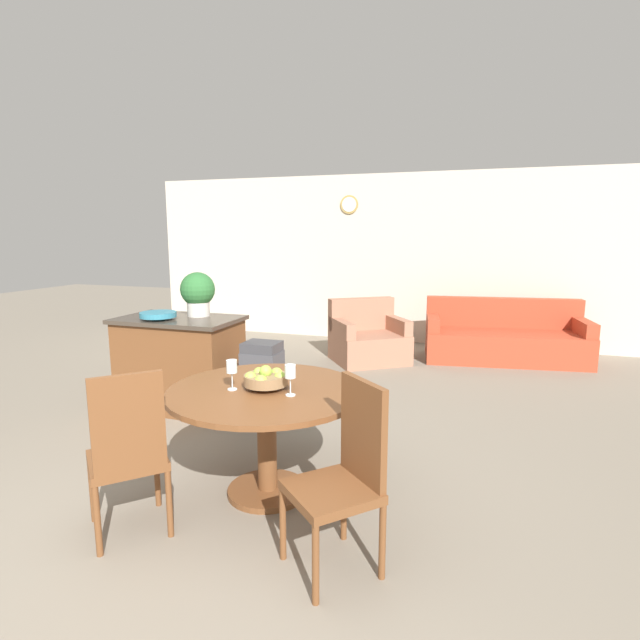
# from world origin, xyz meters

# --- Properties ---
(ground_plane) EXTENTS (24.00, 24.00, 0.00)m
(ground_plane) POSITION_xyz_m (0.00, 0.00, 0.00)
(ground_plane) COLOR gray
(wall_back) EXTENTS (8.00, 0.09, 2.70)m
(wall_back) POSITION_xyz_m (-0.00, 6.17, 1.35)
(wall_back) COLOR beige
(wall_back) RESTS_ON ground_plane
(dining_table) EXTENTS (1.31, 1.31, 0.74)m
(dining_table) POSITION_xyz_m (0.32, 0.98, 0.58)
(dining_table) COLOR brown
(dining_table) RESTS_ON ground_plane
(dining_chair_near_left) EXTENTS (0.59, 0.59, 1.01)m
(dining_chair_near_left) POSITION_xyz_m (-0.23, 0.28, 0.54)
(dining_chair_near_left) COLOR brown
(dining_chair_near_left) RESTS_ON ground_plane
(dining_chair_near_right) EXTENTS (0.59, 0.59, 1.01)m
(dining_chair_near_right) POSITION_xyz_m (1.02, 0.43, 0.54)
(dining_chair_near_right) COLOR brown
(dining_chair_near_right) RESTS_ON ground_plane
(fruit_bowl) EXTENTS (0.29, 0.29, 0.16)m
(fruit_bowl) POSITION_xyz_m (0.32, 0.98, 0.81)
(fruit_bowl) COLOR olive
(fruit_bowl) RESTS_ON dining_table
(wine_glass_left) EXTENTS (0.07, 0.07, 0.20)m
(wine_glass_left) POSITION_xyz_m (0.12, 0.89, 0.89)
(wine_glass_left) COLOR silver
(wine_glass_left) RESTS_ON dining_table
(wine_glass_right) EXTENTS (0.07, 0.07, 0.20)m
(wine_glass_right) POSITION_xyz_m (0.53, 0.90, 0.89)
(wine_glass_right) COLOR silver
(wine_glass_right) RESTS_ON dining_table
(kitchen_island) EXTENTS (1.20, 0.74, 0.93)m
(kitchen_island) POSITION_xyz_m (-1.22, 2.29, 0.47)
(kitchen_island) COLOR brown
(kitchen_island) RESTS_ON ground_plane
(teal_bowl) EXTENTS (0.35, 0.35, 0.07)m
(teal_bowl) POSITION_xyz_m (-1.34, 2.13, 0.98)
(teal_bowl) COLOR teal
(teal_bowl) RESTS_ON kitchen_island
(potted_plant) EXTENTS (0.35, 0.35, 0.44)m
(potted_plant) POSITION_xyz_m (-1.08, 2.44, 1.17)
(potted_plant) COLOR beige
(potted_plant) RESTS_ON kitchen_island
(trash_bin) EXTENTS (0.34, 0.29, 0.76)m
(trash_bin) POSITION_xyz_m (-0.28, 2.21, 0.38)
(trash_bin) COLOR #47474C
(trash_bin) RESTS_ON ground_plane
(couch) EXTENTS (2.23, 1.14, 0.85)m
(couch) POSITION_xyz_m (1.97, 5.37, 0.29)
(couch) COLOR #B24228
(couch) RESTS_ON ground_plane
(armchair) EXTENTS (1.24, 1.21, 0.85)m
(armchair) POSITION_xyz_m (0.17, 4.72, 0.29)
(armchair) COLOR #A87056
(armchair) RESTS_ON ground_plane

